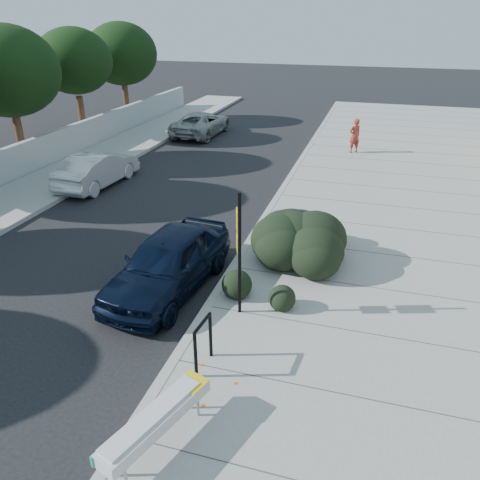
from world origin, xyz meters
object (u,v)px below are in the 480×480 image
object	(u,v)px
pedestrian	(355,136)
wagon_silver	(97,169)
bike_rack	(203,340)
sedan_navy	(169,262)
sign_post	(239,248)
suv_silver	(201,123)
bench	(157,420)

from	to	relation	value
pedestrian	wagon_silver	bearing A→B (deg)	-0.23
pedestrian	bike_rack	bearing A→B (deg)	46.12
bike_rack	sedan_navy	size ratio (longest dim) A/B	0.24
sign_post	suv_silver	size ratio (longest dim) A/B	0.61
suv_silver	pedestrian	bearing A→B (deg)	169.84
bike_rack	suv_silver	size ratio (longest dim) A/B	0.22
sign_post	wagon_silver	size ratio (longest dim) A/B	0.70
bike_rack	pedestrian	distance (m)	17.12
sedan_navy	wagon_silver	world-z (taller)	sedan_navy
suv_silver	pedestrian	world-z (taller)	pedestrian
sign_post	pedestrian	bearing A→B (deg)	64.81
bench	pedestrian	world-z (taller)	pedestrian
sign_post	sedan_navy	size ratio (longest dim) A/B	0.66
bench	bike_rack	size ratio (longest dim) A/B	2.07
bike_rack	pedestrian	world-z (taller)	pedestrian
bench	pedestrian	bearing A→B (deg)	103.58
bike_rack	sedan_navy	world-z (taller)	sedan_navy
bench	sign_post	bearing A→B (deg)	106.04
wagon_silver	pedestrian	distance (m)	12.47
bench	sign_post	distance (m)	4.13
pedestrian	sedan_navy	bearing A→B (deg)	37.53
bench	bike_rack	distance (m)	1.97
pedestrian	suv_silver	bearing A→B (deg)	-50.46
wagon_silver	bike_rack	bearing A→B (deg)	133.91
bike_rack	sedan_navy	xyz separation A→B (m)	(-1.95, 2.71, -0.02)
bike_rack	wagon_silver	world-z (taller)	wagon_silver
suv_silver	bench	bearing A→B (deg)	110.91
sign_post	suv_silver	xyz separation A→B (m)	(-7.36, 16.96, -1.15)
sedan_navy	wagon_silver	size ratio (longest dim) A/B	1.07
wagon_silver	suv_silver	distance (m)	9.65
sedan_navy	bench	bearing A→B (deg)	-62.23
sedan_navy	bike_rack	bearing A→B (deg)	-48.55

